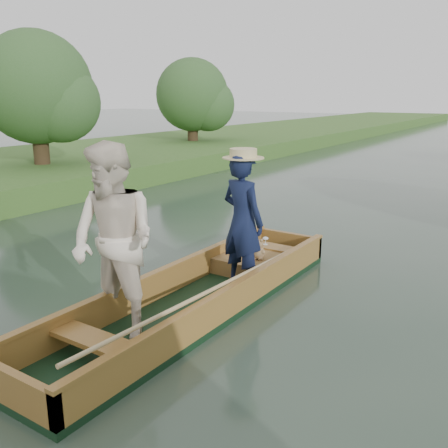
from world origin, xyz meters
The scene contains 2 objects.
ground centered at (0.00, 0.00, 0.00)m, with size 120.00×120.00×0.00m, color #283D30.
punt centered at (-0.10, -0.32, 0.77)m, with size 1.29×5.00×2.10m.
Camera 1 is at (3.37, -4.48, 2.55)m, focal length 40.00 mm.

